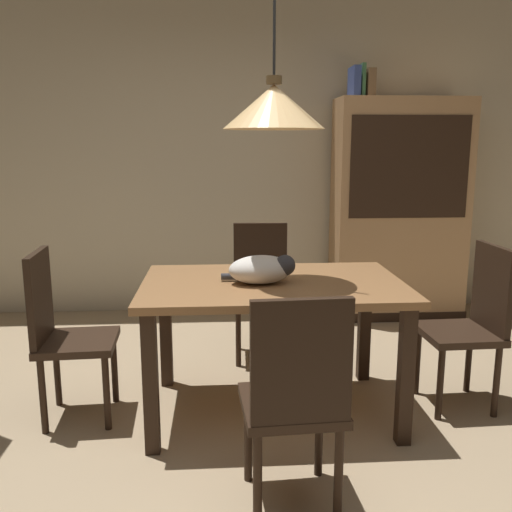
# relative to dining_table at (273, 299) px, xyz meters

# --- Properties ---
(ground) EXTENTS (10.00, 10.00, 0.00)m
(ground) POSITION_rel_dining_table_xyz_m (-0.13, -0.60, -0.65)
(ground) COLOR tan
(back_wall) EXTENTS (6.40, 0.10, 2.90)m
(back_wall) POSITION_rel_dining_table_xyz_m (-0.13, 2.05, 0.80)
(back_wall) COLOR beige
(back_wall) RESTS_ON ground
(dining_table) EXTENTS (1.40, 0.90, 0.75)m
(dining_table) POSITION_rel_dining_table_xyz_m (0.00, 0.00, 0.00)
(dining_table) COLOR olive
(dining_table) RESTS_ON ground
(chair_right_side) EXTENTS (0.41, 0.41, 0.93)m
(chair_right_side) POSITION_rel_dining_table_xyz_m (1.13, 0.00, -0.14)
(chair_right_side) COLOR black
(chair_right_side) RESTS_ON ground
(chair_far_back) EXTENTS (0.41, 0.41, 0.93)m
(chair_far_back) POSITION_rel_dining_table_xyz_m (0.00, 0.88, -0.14)
(chair_far_back) COLOR black
(chair_far_back) RESTS_ON ground
(chair_left_side) EXTENTS (0.42, 0.42, 0.93)m
(chair_left_side) POSITION_rel_dining_table_xyz_m (-1.13, -0.00, -0.14)
(chair_left_side) COLOR black
(chair_left_side) RESTS_ON ground
(chair_near_front) EXTENTS (0.42, 0.42, 0.93)m
(chair_near_front) POSITION_rel_dining_table_xyz_m (0.00, -0.88, -0.14)
(chair_near_front) COLOR black
(chair_near_front) RESTS_ON ground
(cat_sleeping) EXTENTS (0.39, 0.26, 0.16)m
(cat_sleeping) POSITION_rel_dining_table_xyz_m (-0.06, -0.04, 0.18)
(cat_sleeping) COLOR silver
(cat_sleeping) RESTS_ON dining_table
(pendant_lamp) EXTENTS (0.52, 0.52, 1.30)m
(pendant_lamp) POSITION_rel_dining_table_xyz_m (0.00, 0.00, 1.01)
(pendant_lamp) COLOR #E5B775
(hutch_bookcase) EXTENTS (1.12, 0.45, 1.85)m
(hutch_bookcase) POSITION_rel_dining_table_xyz_m (1.25, 1.72, 0.24)
(hutch_bookcase) COLOR tan
(hutch_bookcase) RESTS_ON ground
(book_blue_wide) EXTENTS (0.06, 0.24, 0.24)m
(book_blue_wide) POSITION_rel_dining_table_xyz_m (0.82, 1.72, 1.32)
(book_blue_wide) COLOR #384C93
(book_blue_wide) RESTS_ON hutch_bookcase
(book_green_slim) EXTENTS (0.03, 0.20, 0.26)m
(book_green_slim) POSITION_rel_dining_table_xyz_m (0.88, 1.72, 1.33)
(book_green_slim) COLOR #427A4C
(book_green_slim) RESTS_ON hutch_bookcase
(book_brown_thick) EXTENTS (0.06, 0.24, 0.22)m
(book_brown_thick) POSITION_rel_dining_table_xyz_m (0.94, 1.72, 1.31)
(book_brown_thick) COLOR brown
(book_brown_thick) RESTS_ON hutch_bookcase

